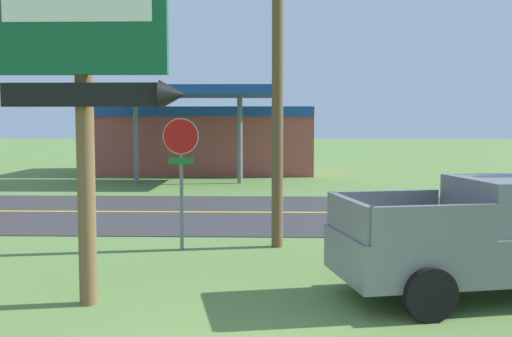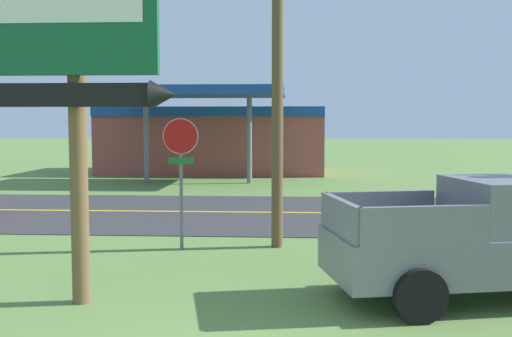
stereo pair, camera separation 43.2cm
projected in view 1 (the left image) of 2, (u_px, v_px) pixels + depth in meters
road_asphalt at (261, 213)px, 18.99m from camera, size 140.00×8.00×0.02m
road_centre_line at (261, 212)px, 18.99m from camera, size 126.00×0.20×0.01m
motel_sign at (84, 39)px, 9.12m from camera, size 2.94×0.54×6.17m
stop_sign at (181, 160)px, 13.44m from camera, size 0.80×0.08×2.95m
utility_pole at (278, 25)px, 13.53m from camera, size 2.16×0.26×9.37m
gas_station at (202, 138)px, 33.46m from camera, size 12.00×11.50×4.40m
pickup_grey_parked_on_lawn at (497, 238)px, 9.97m from camera, size 5.49×3.03×1.96m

